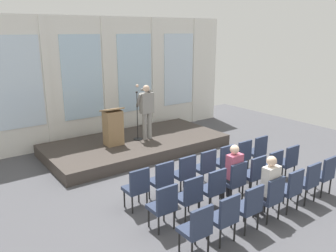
% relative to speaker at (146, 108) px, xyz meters
% --- Properties ---
extents(ground_plane, '(14.75, 14.75, 0.00)m').
position_rel_speaker_xyz_m(ground_plane, '(-0.34, -3.87, -1.35)').
color(ground_plane, '#4C4C51').
extents(rear_partition, '(9.83, 0.14, 4.14)m').
position_rel_speaker_xyz_m(rear_partition, '(-0.30, 1.79, 0.74)').
color(rear_partition, silver).
rests_on(rear_partition, ground).
extents(stage_platform, '(5.58, 2.77, 0.34)m').
position_rel_speaker_xyz_m(stage_platform, '(-0.34, 0.11, -1.18)').
color(stage_platform, '#3F3833').
rests_on(stage_platform, ground).
extents(speaker, '(0.51, 0.69, 1.73)m').
position_rel_speaker_xyz_m(speaker, '(0.00, 0.00, 0.00)').
color(speaker, gray).
rests_on(speaker, stage_platform).
extents(mic_stand, '(0.28, 0.28, 1.55)m').
position_rel_speaker_xyz_m(mic_stand, '(-0.28, 0.10, -0.67)').
color(mic_stand, black).
rests_on(mic_stand, stage_platform).
extents(lectern, '(0.60, 0.48, 1.16)m').
position_rel_speaker_xyz_m(lectern, '(-1.13, 0.10, -0.46)').
color(lectern, '#93724C').
rests_on(lectern, stage_platform).
extents(chair_r0_c0, '(0.46, 0.44, 0.94)m').
position_rel_speaker_xyz_m(chair_r0_c0, '(-2.25, -3.15, -0.81)').
color(chair_r0_c0, black).
rests_on(chair_r0_c0, ground).
extents(chair_r0_c1, '(0.46, 0.44, 0.94)m').
position_rel_speaker_xyz_m(chair_r0_c1, '(-1.62, -3.15, -0.81)').
color(chair_r0_c1, black).
rests_on(chair_r0_c1, ground).
extents(chair_r0_c2, '(0.46, 0.44, 0.94)m').
position_rel_speaker_xyz_m(chair_r0_c2, '(-0.98, -3.15, -0.81)').
color(chair_r0_c2, black).
rests_on(chair_r0_c2, ground).
extents(chair_r0_c3, '(0.46, 0.44, 0.94)m').
position_rel_speaker_xyz_m(chair_r0_c3, '(-0.34, -3.15, -0.81)').
color(chair_r0_c3, black).
rests_on(chair_r0_c3, ground).
extents(chair_r0_c4, '(0.46, 0.44, 0.94)m').
position_rel_speaker_xyz_m(chair_r0_c4, '(0.30, -3.15, -0.81)').
color(chair_r0_c4, black).
rests_on(chair_r0_c4, ground).
extents(chair_r0_c5, '(0.46, 0.44, 0.94)m').
position_rel_speaker_xyz_m(chair_r0_c5, '(0.93, -3.15, -0.81)').
color(chair_r0_c5, black).
rests_on(chair_r0_c5, ground).
extents(chair_r0_c6, '(0.46, 0.44, 0.94)m').
position_rel_speaker_xyz_m(chair_r0_c6, '(1.57, -3.15, -0.81)').
color(chair_r0_c6, black).
rests_on(chair_r0_c6, ground).
extents(chair_r1_c0, '(0.46, 0.44, 0.94)m').
position_rel_speaker_xyz_m(chair_r1_c0, '(-2.25, -4.12, -0.81)').
color(chair_r1_c0, black).
rests_on(chair_r1_c0, ground).
extents(chair_r1_c1, '(0.46, 0.44, 0.94)m').
position_rel_speaker_xyz_m(chair_r1_c1, '(-1.62, -4.12, -0.81)').
color(chair_r1_c1, black).
rests_on(chair_r1_c1, ground).
extents(chair_r1_c2, '(0.46, 0.44, 0.94)m').
position_rel_speaker_xyz_m(chair_r1_c2, '(-0.98, -4.12, -0.81)').
color(chair_r1_c2, black).
rests_on(chair_r1_c2, ground).
extents(chair_r1_c3, '(0.46, 0.44, 0.94)m').
position_rel_speaker_xyz_m(chair_r1_c3, '(-0.34, -4.12, -0.81)').
color(chair_r1_c3, black).
rests_on(chair_r1_c3, ground).
extents(audience_r1_c3, '(0.36, 0.39, 1.31)m').
position_rel_speaker_xyz_m(audience_r1_c3, '(-0.34, -4.03, -0.62)').
color(audience_r1_c3, '#2D2D33').
rests_on(audience_r1_c3, ground).
extents(chair_r1_c4, '(0.46, 0.44, 0.94)m').
position_rel_speaker_xyz_m(chair_r1_c4, '(0.30, -4.12, -0.81)').
color(chair_r1_c4, black).
rests_on(chair_r1_c4, ground).
extents(chair_r1_c5, '(0.46, 0.44, 0.94)m').
position_rel_speaker_xyz_m(chair_r1_c5, '(0.93, -4.12, -0.81)').
color(chair_r1_c5, black).
rests_on(chair_r1_c5, ground).
extents(chair_r1_c6, '(0.46, 0.44, 0.94)m').
position_rel_speaker_xyz_m(chair_r1_c6, '(1.57, -4.12, -0.81)').
color(chair_r1_c6, black).
rests_on(chair_r1_c6, ground).
extents(chair_r2_c0, '(0.46, 0.44, 0.94)m').
position_rel_speaker_xyz_m(chair_r2_c0, '(-2.25, -5.08, -0.81)').
color(chair_r2_c0, black).
rests_on(chair_r2_c0, ground).
extents(chair_r2_c1, '(0.46, 0.44, 0.94)m').
position_rel_speaker_xyz_m(chair_r2_c1, '(-1.62, -5.08, -0.81)').
color(chair_r2_c1, black).
rests_on(chair_r2_c1, ground).
extents(chair_r2_c2, '(0.46, 0.44, 0.94)m').
position_rel_speaker_xyz_m(chair_r2_c2, '(-0.98, -5.08, -0.81)').
color(chair_r2_c2, black).
rests_on(chair_r2_c2, ground).
extents(chair_r2_c3, '(0.46, 0.44, 0.94)m').
position_rel_speaker_xyz_m(chair_r2_c3, '(-0.34, -5.08, -0.81)').
color(chair_r2_c3, black).
rests_on(chair_r2_c3, ground).
extents(audience_r2_c3, '(0.36, 0.39, 1.36)m').
position_rel_speaker_xyz_m(audience_r2_c3, '(-0.34, -5.00, -0.60)').
color(audience_r2_c3, '#2D2D33').
rests_on(audience_r2_c3, ground).
extents(chair_r2_c4, '(0.46, 0.44, 0.94)m').
position_rel_speaker_xyz_m(chair_r2_c4, '(0.30, -5.08, -0.81)').
color(chair_r2_c4, black).
rests_on(chair_r2_c4, ground).
extents(chair_r2_c5, '(0.46, 0.44, 0.94)m').
position_rel_speaker_xyz_m(chair_r2_c5, '(0.93, -5.08, -0.81)').
color(chair_r2_c5, black).
rests_on(chair_r2_c5, ground).
extents(chair_r2_c6, '(0.46, 0.44, 0.94)m').
position_rel_speaker_xyz_m(chair_r2_c6, '(1.57, -5.08, -0.81)').
color(chair_r2_c6, black).
rests_on(chair_r2_c6, ground).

